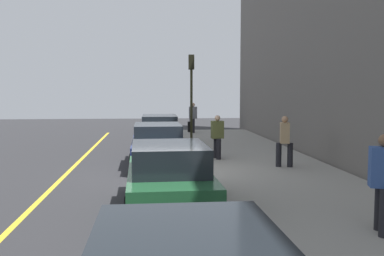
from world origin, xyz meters
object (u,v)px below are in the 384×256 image
parked_car_green (169,177)px  pedestrian_tan_coat (285,140)px  parked_car_navy (158,145)px  traffic_light_pole (191,83)px  rolling_suitcase (190,127)px  pedestrian_grey_coat (193,117)px  pedestrian_olive_coat (217,136)px  pedestrian_blue_coat (384,181)px  parked_car_silver (160,131)px

parked_car_green → pedestrian_tan_coat: 5.97m
pedestrian_tan_coat → parked_car_navy: bearing=71.2°
traffic_light_pole → rolling_suitcase: traffic_light_pole is taller
rolling_suitcase → pedestrian_grey_coat: bearing=-158.6°
parked_car_green → pedestrian_grey_coat: (16.54, -2.09, 0.35)m
pedestrian_grey_coat → traffic_light_pole: 5.49m
pedestrian_olive_coat → pedestrian_grey_coat: bearing=-0.2°
pedestrian_blue_coat → traffic_light_pole: bearing=8.9°
traffic_light_pole → rolling_suitcase: size_ratio=4.30×
pedestrian_blue_coat → rolling_suitcase: (19.42, 1.78, -0.63)m
parked_car_green → rolling_suitcase: 17.09m
pedestrian_blue_coat → pedestrian_tan_coat: 6.87m
pedestrian_blue_coat → pedestrian_olive_coat: size_ratio=1.10×
pedestrian_grey_coat → traffic_light_pole: bearing=173.8°
parked_car_navy → parked_car_green: bearing=-178.3°
pedestrian_olive_coat → pedestrian_grey_coat: (10.18, -0.04, 0.09)m
parked_car_green → pedestrian_tan_coat: bearing=-42.3°
parked_car_navy → pedestrian_grey_coat: pedestrian_grey_coat is taller
parked_car_silver → rolling_suitcase: parked_car_silver is taller
parked_car_green → pedestrian_tan_coat: (4.41, -4.01, 0.30)m
parked_car_silver → pedestrian_tan_coat: size_ratio=2.79×
parked_car_green → pedestrian_grey_coat: bearing=-7.2°
pedestrian_tan_coat → rolling_suitcase: 12.75m
parked_car_green → parked_car_navy: size_ratio=1.01×
parked_car_silver → traffic_light_pole: bearing=-83.7°
parked_car_silver → pedestrian_tan_coat: 7.94m
traffic_light_pole → parked_car_navy: bearing=163.0°
pedestrian_grey_coat → traffic_light_pole: traffic_light_pole is taller
pedestrian_grey_coat → pedestrian_tan_coat: pedestrian_grey_coat is taller
pedestrian_blue_coat → pedestrian_olive_coat: pedestrian_blue_coat is taller
pedestrian_grey_coat → rolling_suitcase: size_ratio=1.82×
parked_car_green → pedestrian_grey_coat: 16.67m
pedestrian_olive_coat → rolling_suitcase: 10.63m
parked_car_green → pedestrian_grey_coat: pedestrian_grey_coat is taller
pedestrian_tan_coat → pedestrian_blue_coat: bearing=177.4°
pedestrian_blue_coat → pedestrian_tan_coat: pedestrian_blue_coat is taller
parked_car_green → parked_car_navy: same height
parked_car_navy → traffic_light_pole: size_ratio=1.04×
parked_car_navy → traffic_light_pole: 6.27m
pedestrian_olive_coat → pedestrian_blue_coat: bearing=-169.4°
parked_car_green → parked_car_navy: 5.84m
pedestrian_blue_coat → parked_car_silver: bearing=15.1°
pedestrian_grey_coat → pedestrian_tan_coat: 12.28m
pedestrian_blue_coat → traffic_light_pole: traffic_light_pole is taller
pedestrian_blue_coat → traffic_light_pole: (13.87, 2.16, 1.92)m
pedestrian_olive_coat → rolling_suitcase: size_ratio=1.65×
traffic_light_pole → pedestrian_olive_coat: bearing=-174.2°
parked_car_silver → rolling_suitcase: 6.04m
pedestrian_tan_coat → traffic_light_pole: (7.01, 2.48, 1.96)m
parked_car_silver → pedestrian_grey_coat: pedestrian_grey_coat is taller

